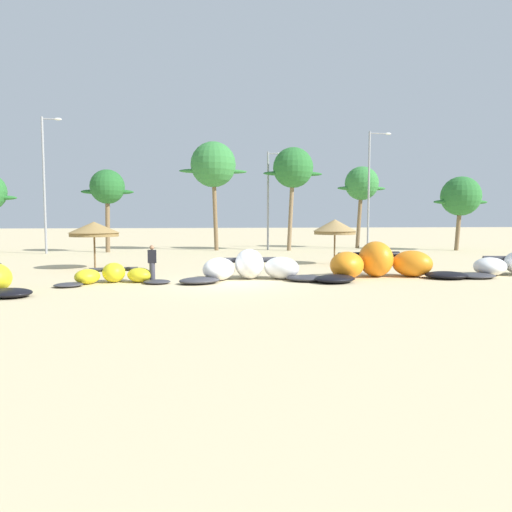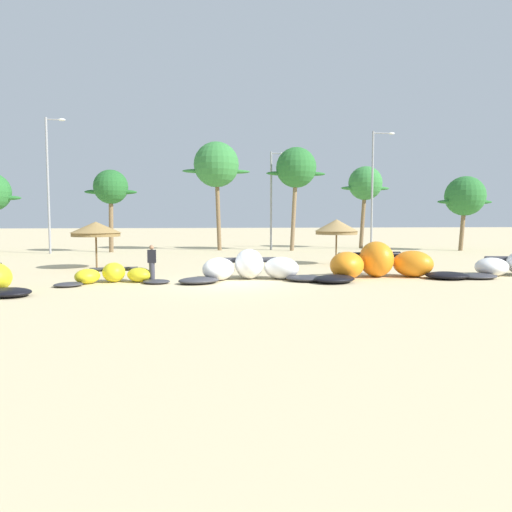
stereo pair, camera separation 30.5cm
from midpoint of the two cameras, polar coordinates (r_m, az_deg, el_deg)
The scene contains 15 objects.
ground_plane at distance 20.30m, azimuth -3.96°, elevation -3.30°, with size 260.00×260.00×0.00m, color beige.
kite_left at distance 21.28m, azimuth -17.06°, elevation -2.24°, with size 4.88×2.52×0.85m.
kite_left_of_center at distance 21.46m, azimuth -1.07°, elevation -1.46°, with size 6.81×3.18×1.37m.
kite_center at distance 22.90m, azimuth 14.26°, elevation -0.93°, with size 7.79×3.89×1.68m.
beach_umbrella_near_van at distance 27.65m, azimuth -19.13°, elevation 3.07°, with size 2.75×2.75×2.60m.
beach_umbrella_middle at distance 29.10m, azimuth 9.13°, elevation 3.48°, with size 2.62×2.62×2.72m.
person_near_kites at distance 20.98m, azimuth -12.74°, elevation -0.89°, with size 0.36×0.24×1.62m.
palm_left at distance 41.18m, azimuth -17.58°, elevation 7.80°, with size 4.21×2.81×6.79m.
palm_left_of_gap at distance 42.07m, azimuth -5.35°, elevation 10.77°, with size 5.88×3.92×9.42m.
palm_center_left at distance 41.77m, azimuth 4.25°, elevation 10.40°, with size 5.21×3.48×8.91m.
palm_center_right at distance 46.15m, azimuth 12.36°, elevation 8.40°, with size 4.72×3.15×7.67m.
palm_right_of_gap at distance 45.29m, azimuth 23.15°, elevation 6.56°, with size 5.11×3.41×6.44m.
lamppost_west_center at distance 41.22m, azimuth -24.12°, elevation 8.40°, with size 1.56×0.24×10.66m.
lamppost_east_center at distance 42.55m, azimuth 1.38°, elevation 7.26°, with size 1.43×0.24×8.67m.
lamppost_east at distance 43.91m, azimuth 13.36°, elevation 8.33°, with size 2.08×0.24×10.45m.
Camera 1 is at (-1.87, -20.02, 2.73)m, focal length 33.39 mm.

